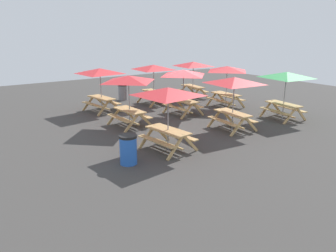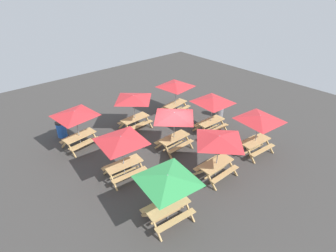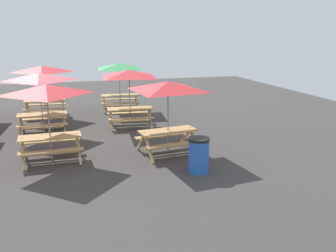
{
  "view_description": "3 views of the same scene",
  "coord_description": "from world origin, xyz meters",
  "px_view_note": "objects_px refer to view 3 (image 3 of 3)",
  "views": [
    {
      "loc": [
        -13.0,
        9.92,
        4.2
      ],
      "look_at": [
        -3.74,
        3.51,
        0.9
      ],
      "focal_mm": 35.0,
      "sensor_mm": 36.0,
      "label": 1
    },
    {
      "loc": [
        -8.14,
        -9.13,
        8.57
      ],
      "look_at": [
        0.55,
        0.84,
        0.9
      ],
      "focal_mm": 28.0,
      "sensor_mm": 36.0,
      "label": 2
    },
    {
      "loc": [
        -0.58,
        14.39,
        3.77
      ],
      "look_at": [
        -3.74,
        3.51,
        0.9
      ],
      "focal_mm": 40.0,
      "sensor_mm": 36.0,
      "label": 3
    }
  ],
  "objects_px": {
    "picnic_table_2": "(47,95)",
    "picnic_table_3": "(39,81)",
    "picnic_table_8": "(42,73)",
    "picnic_table_0": "(168,92)",
    "trash_bin_blue": "(199,155)",
    "picnic_table_5": "(119,70)",
    "picnic_table_7": "(129,78)"
  },
  "relations": [
    {
      "from": "picnic_table_0",
      "to": "picnic_table_3",
      "type": "distance_m",
      "value": 5.32
    },
    {
      "from": "picnic_table_2",
      "to": "picnic_table_7",
      "type": "distance_m",
      "value": 4.59
    },
    {
      "from": "picnic_table_5",
      "to": "trash_bin_blue",
      "type": "distance_m",
      "value": 9.1
    },
    {
      "from": "picnic_table_0",
      "to": "trash_bin_blue",
      "type": "relative_size",
      "value": 2.86
    },
    {
      "from": "picnic_table_7",
      "to": "trash_bin_blue",
      "type": "height_order",
      "value": "picnic_table_7"
    },
    {
      "from": "picnic_table_2",
      "to": "picnic_table_0",
      "type": "bearing_deg",
      "value": 172.01
    },
    {
      "from": "picnic_table_0",
      "to": "trash_bin_blue",
      "type": "distance_m",
      "value": 2.37
    },
    {
      "from": "picnic_table_3",
      "to": "trash_bin_blue",
      "type": "bearing_deg",
      "value": 127.26
    },
    {
      "from": "picnic_table_3",
      "to": "picnic_table_5",
      "type": "xyz_separation_m",
      "value": [
        -3.51,
        -3.5,
        0.0
      ]
    },
    {
      "from": "picnic_table_2",
      "to": "trash_bin_blue",
      "type": "relative_size",
      "value": 2.38
    },
    {
      "from": "picnic_table_2",
      "to": "picnic_table_3",
      "type": "height_order",
      "value": "same"
    },
    {
      "from": "picnic_table_0",
      "to": "picnic_table_7",
      "type": "distance_m",
      "value": 3.82
    },
    {
      "from": "picnic_table_3",
      "to": "picnic_table_5",
      "type": "relative_size",
      "value": 0.83
    },
    {
      "from": "trash_bin_blue",
      "to": "picnic_table_5",
      "type": "bearing_deg",
      "value": -85.37
    },
    {
      "from": "picnic_table_5",
      "to": "picnic_table_3",
      "type": "bearing_deg",
      "value": 51.66
    },
    {
      "from": "picnic_table_3",
      "to": "picnic_table_7",
      "type": "relative_size",
      "value": 0.83
    },
    {
      "from": "picnic_table_5",
      "to": "picnic_table_7",
      "type": "xyz_separation_m",
      "value": [
        0.13,
        3.36,
        0.0
      ]
    },
    {
      "from": "picnic_table_7",
      "to": "trash_bin_blue",
      "type": "xyz_separation_m",
      "value": [
        -0.86,
        5.59,
        -1.49
      ]
    },
    {
      "from": "picnic_table_2",
      "to": "picnic_table_8",
      "type": "distance_m",
      "value": 6.34
    },
    {
      "from": "picnic_table_3",
      "to": "picnic_table_2",
      "type": "bearing_deg",
      "value": 95.18
    },
    {
      "from": "picnic_table_2",
      "to": "picnic_table_8",
      "type": "height_order",
      "value": "same"
    },
    {
      "from": "picnic_table_2",
      "to": "picnic_table_8",
      "type": "bearing_deg",
      "value": -89.55
    },
    {
      "from": "picnic_table_3",
      "to": "picnic_table_8",
      "type": "xyz_separation_m",
      "value": [
        -0.01,
        -3.04,
        0.0
      ]
    },
    {
      "from": "picnic_table_0",
      "to": "picnic_table_5",
      "type": "distance_m",
      "value": 7.15
    },
    {
      "from": "picnic_table_2",
      "to": "picnic_table_5",
      "type": "distance_m",
      "value": 7.5
    },
    {
      "from": "picnic_table_2",
      "to": "picnic_table_7",
      "type": "xyz_separation_m",
      "value": [
        -3.04,
        -3.44,
        0.0
      ]
    },
    {
      "from": "picnic_table_0",
      "to": "picnic_table_8",
      "type": "height_order",
      "value": "same"
    },
    {
      "from": "picnic_table_7",
      "to": "picnic_table_0",
      "type": "bearing_deg",
      "value": 102.63
    },
    {
      "from": "picnic_table_3",
      "to": "trash_bin_blue",
      "type": "distance_m",
      "value": 7.05
    },
    {
      "from": "picnic_table_5",
      "to": "trash_bin_blue",
      "type": "bearing_deg",
      "value": 101.32
    },
    {
      "from": "picnic_table_3",
      "to": "picnic_table_5",
      "type": "distance_m",
      "value": 4.96
    },
    {
      "from": "picnic_table_0",
      "to": "picnic_table_8",
      "type": "xyz_separation_m",
      "value": [
        3.87,
        -6.68,
        0.0
      ]
    }
  ]
}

